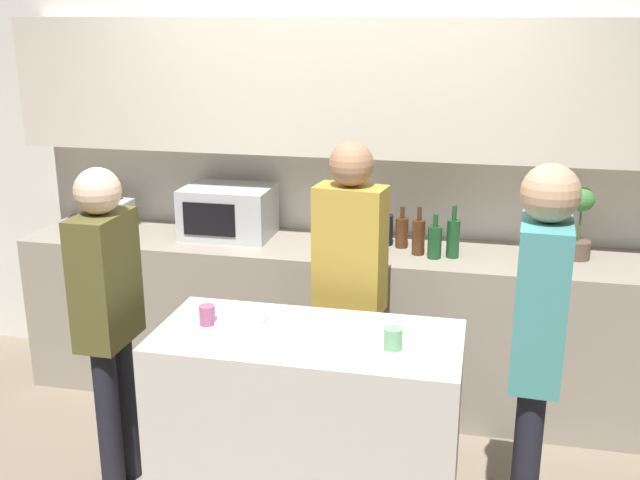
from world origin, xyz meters
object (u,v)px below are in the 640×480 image
object	(u,v)px
cup_0	(393,339)
person_left	(537,335)
bottle_2	(418,236)
plate_on_island	(239,317)
potted_plant	(580,223)
bottle_4	(453,238)
toaster	(111,214)
person_center	(350,275)
bottle_0	(386,229)
microwave	(228,212)
cup_1	(207,315)
bottle_1	(402,232)
person_right	(108,307)
bottle_3	(435,241)

from	to	relation	value
cup_0	person_left	bearing A→B (deg)	0.65
bottle_2	plate_on_island	bearing A→B (deg)	-125.51
potted_plant	person_left	size ratio (longest dim) A/B	0.23
bottle_4	toaster	bearing A→B (deg)	176.60
potted_plant	person_center	size ratio (longest dim) A/B	0.24
bottle_0	cup_0	bearing A→B (deg)	-80.82
bottle_2	bottle_0	bearing A→B (deg)	145.03
plate_on_island	microwave	bearing A→B (deg)	111.20
cup_1	person_center	xyz separation A→B (m)	(0.54, 0.56, 0.03)
bottle_2	person_left	bearing A→B (deg)	-63.55
bottle_1	cup_0	bearing A→B (deg)	-84.92
person_right	person_left	bearing A→B (deg)	88.84
bottle_4	cup_1	bearing A→B (deg)	-133.27
bottle_4	person_right	bearing A→B (deg)	-144.47
bottle_0	bottle_4	size ratio (longest dim) A/B	0.84
toaster	potted_plant	world-z (taller)	potted_plant
potted_plant	bottle_3	distance (m)	0.78
toaster	bottle_0	bearing A→B (deg)	0.90
bottle_3	person_right	size ratio (longest dim) A/B	0.16
bottle_3	plate_on_island	bearing A→B (deg)	-130.18
toaster	plate_on_island	distance (m)	1.64
potted_plant	bottle_4	size ratio (longest dim) A/B	1.36
microwave	toaster	bearing A→B (deg)	179.88
potted_plant	person_center	bearing A→B (deg)	-150.69
bottle_4	plate_on_island	bearing A→B (deg)	-132.39
bottle_1	plate_on_island	bearing A→B (deg)	-118.74
bottle_2	bottle_4	xyz separation A→B (m)	(0.19, -0.01, 0.01)
toaster	cup_0	world-z (taller)	toaster
microwave	bottle_4	bearing A→B (deg)	-5.29
bottle_2	cup_0	distance (m)	1.16
person_right	bottle_2	bearing A→B (deg)	130.61
microwave	toaster	xyz separation A→B (m)	(-0.77, 0.00, -0.06)
cup_0	person_right	bearing A→B (deg)	176.52
cup_0	microwave	bearing A→B (deg)	132.08
microwave	plate_on_island	bearing A→B (deg)	-68.80
person_left	cup_0	bearing A→B (deg)	94.05
person_center	toaster	bearing A→B (deg)	-13.58
microwave	person_center	distance (m)	1.07
bottle_0	plate_on_island	distance (m)	1.25
bottle_0	plate_on_island	bearing A→B (deg)	-114.13
bottle_1	cup_1	world-z (taller)	bottle_1
bottle_4	cup_1	distance (m)	1.48
person_center	cup_1	bearing A→B (deg)	54.23
toaster	bottle_1	world-z (taller)	bottle_1
cup_0	person_left	distance (m)	0.57
cup_1	bottle_1	bearing A→B (deg)	58.96
person_left	cup_1	bearing A→B (deg)	90.68
cup_1	person_left	size ratio (longest dim) A/B	0.05
bottle_0	bottle_3	xyz separation A→B (m)	(0.29, -0.19, 0.00)
person_left	microwave	bearing A→B (deg)	56.95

